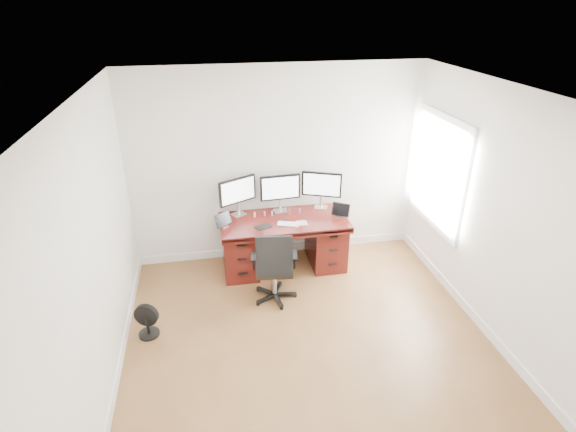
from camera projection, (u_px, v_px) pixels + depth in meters
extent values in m
plane|color=brown|center=(314.00, 358.00, 4.74)|extent=(4.50, 4.50, 0.00)
cube|color=white|center=(278.00, 166.00, 6.12)|extent=(4.00, 0.10, 2.70)
cube|color=white|center=(513.00, 229.00, 4.48)|extent=(0.10, 4.50, 2.70)
cube|color=white|center=(438.00, 172.00, 5.77)|extent=(0.04, 1.30, 1.50)
cube|color=white|center=(437.00, 172.00, 5.77)|extent=(0.01, 1.15, 1.35)
cube|color=#4A120E|center=(284.00, 221.00, 6.01)|extent=(1.70, 0.80, 0.05)
cube|color=#4A120E|center=(240.00, 249.00, 6.10)|extent=(0.45, 0.70, 0.70)
cube|color=#4A120E|center=(326.00, 240.00, 6.30)|extent=(0.45, 0.70, 0.70)
cube|color=#350C09|center=(280.00, 226.00, 6.37)|extent=(0.74, 0.03, 0.40)
cylinder|color=black|center=(275.00, 295.00, 5.68)|extent=(0.58, 0.58, 0.07)
cylinder|color=silver|center=(274.00, 280.00, 5.58)|extent=(0.06, 0.06, 0.37)
cube|color=black|center=(274.00, 268.00, 5.50)|extent=(0.50, 0.48, 0.06)
cube|color=black|center=(274.00, 257.00, 5.19)|extent=(0.43, 0.10, 0.51)
cube|color=black|center=(253.00, 257.00, 5.41)|extent=(0.08, 0.23, 0.03)
cube|color=black|center=(295.00, 255.00, 5.44)|extent=(0.08, 0.23, 0.03)
cylinder|color=black|center=(149.00, 334.00, 5.06)|extent=(0.23, 0.23, 0.03)
cylinder|color=black|center=(148.00, 326.00, 5.02)|extent=(0.04, 0.04, 0.19)
cylinder|color=black|center=(146.00, 316.00, 4.95)|extent=(0.27, 0.14, 0.27)
cube|color=silver|center=(239.00, 214.00, 6.13)|extent=(0.22, 0.21, 0.01)
cylinder|color=silver|center=(238.00, 208.00, 6.10)|extent=(0.04, 0.04, 0.18)
cube|color=black|center=(237.00, 191.00, 5.98)|extent=(0.50, 0.28, 0.35)
cube|color=white|center=(238.00, 191.00, 5.96)|extent=(0.45, 0.23, 0.30)
cube|color=silver|center=(280.00, 211.00, 6.23)|extent=(0.19, 0.15, 0.01)
cylinder|color=silver|center=(280.00, 205.00, 6.19)|extent=(0.04, 0.04, 0.18)
cube|color=black|center=(280.00, 187.00, 6.08)|extent=(0.55, 0.07, 0.35)
cube|color=white|center=(281.00, 188.00, 6.06)|extent=(0.50, 0.03, 0.30)
cube|color=silver|center=(321.00, 207.00, 6.33)|extent=(0.22, 0.20, 0.01)
cylinder|color=silver|center=(321.00, 202.00, 6.29)|extent=(0.04, 0.04, 0.18)
cube|color=black|center=(322.00, 184.00, 6.17)|extent=(0.52, 0.24, 0.35)
cube|color=white|center=(321.00, 185.00, 6.15)|extent=(0.46, 0.20, 0.30)
cube|color=silver|center=(224.00, 226.00, 5.82)|extent=(0.13, 0.12, 0.01)
cube|color=black|center=(223.00, 220.00, 5.77)|extent=(0.23, 0.20, 0.17)
cube|color=silver|center=(341.00, 216.00, 6.08)|extent=(0.13, 0.12, 0.01)
cube|color=black|center=(341.00, 210.00, 6.04)|extent=(0.24, 0.19, 0.17)
cube|color=white|center=(288.00, 224.00, 5.86)|extent=(0.31, 0.21, 0.01)
cube|color=#B9BBC0|center=(302.00, 223.00, 5.89)|extent=(0.14, 0.14, 0.01)
cube|color=black|center=(263.00, 227.00, 5.80)|extent=(0.24, 0.20, 0.01)
cube|color=black|center=(282.00, 221.00, 5.95)|extent=(0.16, 0.11, 0.01)
cylinder|color=#F7875F|center=(255.00, 215.00, 6.05)|extent=(0.02, 0.02, 0.05)
sphere|color=#F7875F|center=(255.00, 213.00, 6.04)|extent=(0.03, 0.03, 0.03)
cylinder|color=pink|center=(265.00, 215.00, 6.08)|extent=(0.02, 0.02, 0.05)
sphere|color=pink|center=(265.00, 212.00, 6.06)|extent=(0.03, 0.03, 0.03)
cylinder|color=#5794D9|center=(272.00, 214.00, 6.09)|extent=(0.02, 0.02, 0.05)
sphere|color=#5794D9|center=(272.00, 212.00, 6.08)|extent=(0.03, 0.03, 0.03)
cylinder|color=brown|center=(289.00, 213.00, 6.13)|extent=(0.02, 0.02, 0.05)
sphere|color=brown|center=(289.00, 210.00, 6.12)|extent=(0.03, 0.03, 0.03)
cylinder|color=#A671D1|center=(300.00, 212.00, 6.16)|extent=(0.02, 0.02, 0.05)
sphere|color=#A671D1|center=(300.00, 209.00, 6.14)|extent=(0.03, 0.03, 0.03)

